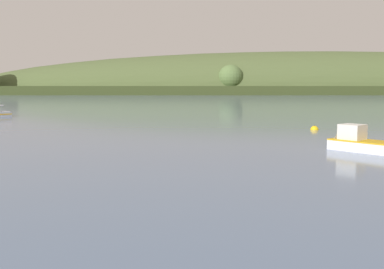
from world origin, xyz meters
The scene contains 3 objects.
far_shoreline_hill centered at (75.37, 221.63, 0.25)m, with size 469.82×98.75×41.75m.
fishing_boat_moored centered at (9.00, 30.60, 0.40)m, with size 4.31×5.01×3.07m.
mooring_buoy_foreground centered at (11.19, 44.24, 0.00)m, with size 0.76×0.76×0.84m.
Camera 1 is at (-4.56, 2.91, 4.22)m, focal length 42.25 mm.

